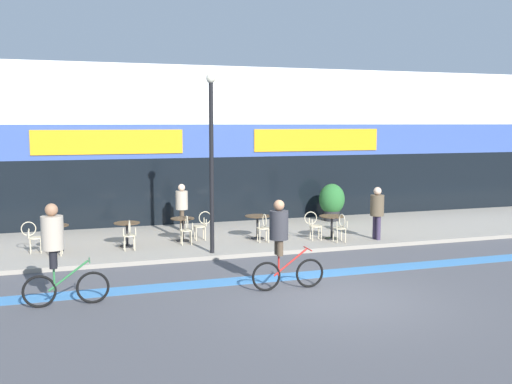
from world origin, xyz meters
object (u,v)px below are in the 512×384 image
cafe_chair_2_near (186,228)px  cafe_chair_4_near (341,226)px  cafe_chair_0_side (32,235)px  cyclist_0 (56,247)px  pedestrian_near_end (377,208)px  bistro_table_3 (257,222)px  pedestrian_far_end (182,203)px  cyclist_1 (281,238)px  lamp_post (211,150)px  bistro_table_4 (332,222)px  cafe_chair_3_near (264,226)px  planter_pot (332,201)px  bistro_table_2 (182,225)px  cafe_chair_4_side (313,224)px  bistro_table_1 (127,229)px  cafe_chair_0_near (55,238)px  cafe_chair_1_near (129,233)px  cafe_chair_2_side (202,224)px  bistro_table_0 (56,233)px

cafe_chair_2_near → cafe_chair_4_near: (4.57, -1.12, 0.00)m
cafe_chair_0_side → cyclist_0: cyclist_0 is taller
cafe_chair_0_side → cyclist_0: (0.66, -5.03, 0.62)m
pedestrian_near_end → cafe_chair_0_side: bearing=162.9°
bistro_table_3 → pedestrian_far_end: bearing=132.4°
bistro_table_3 → cyclist_1: size_ratio=0.38×
bistro_table_3 → lamp_post: size_ratio=0.16×
cafe_chair_4_near → pedestrian_near_end: size_ratio=0.54×
bistro_table_4 → cafe_chair_3_near: cafe_chair_3_near is taller
cafe_chair_0_side → planter_pot: planter_pot is taller
bistro_table_2 → pedestrian_far_end: size_ratio=0.46×
cafe_chair_4_side → pedestrian_far_end: (-3.60, 2.91, 0.43)m
cafe_chair_4_near → cafe_chair_4_side: (-0.62, 0.64, 0.00)m
bistro_table_1 → cafe_chair_0_near: cafe_chair_0_near is taller
cafe_chair_1_near → lamp_post: 3.39m
bistro_table_2 → cafe_chair_4_side: size_ratio=0.82×
cafe_chair_4_side → pedestrian_far_end: size_ratio=0.56×
bistro_table_1 → cafe_chair_1_near: cafe_chair_1_near is taller
bistro_table_4 → cafe_chair_4_side: bearing=179.0°
bistro_table_4 → planter_pot: 3.59m
bistro_table_4 → cafe_chair_3_near: size_ratio=0.88×
planter_pot → cyclist_1: (-4.98, -7.83, 0.33)m
planter_pot → cyclist_1: 9.29m
cafe_chair_3_near → lamp_post: 3.17m
cafe_chair_2_side → cafe_chair_1_near: bearing=23.2°
bistro_table_3 → cafe_chair_0_side: (-6.69, -0.00, -0.02)m
cafe_chair_0_near → pedestrian_far_end: 4.97m
cafe_chair_0_near → cafe_chair_4_near: (8.31, -0.74, 0.00)m
cafe_chair_4_side → cafe_chair_0_near: bearing=-172.4°
bistro_table_1 → cyclist_0: size_ratio=0.36×
bistro_table_1 → cyclist_1: (2.85, -5.41, 0.55)m
bistro_table_0 → bistro_table_3: 6.06m
cafe_chair_2_near → cyclist_1: size_ratio=0.44×
cafe_chair_1_near → bistro_table_0: bearing=76.1°
bistro_table_4 → cafe_chair_2_near: size_ratio=0.88×
lamp_post → cyclist_1: lamp_post is taller
cafe_chair_2_near → cafe_chair_3_near: 2.36m
bistro_table_1 → cafe_chair_3_near: cafe_chair_3_near is taller
bistro_table_1 → cafe_chair_4_side: cafe_chair_4_side is taller
cafe_chair_1_near → cafe_chair_2_side: bearing=-67.1°
cafe_chair_0_near → cafe_chair_3_near: size_ratio=1.00×
cafe_chair_2_side → pedestrian_near_end: 5.51m
cyclist_0 → pedestrian_far_end: 8.27m
bistro_table_1 → bistro_table_3: (4.06, -0.08, 0.02)m
cafe_chair_2_near → pedestrian_far_end: 2.49m
bistro_table_1 → bistro_table_2: same height
cafe_chair_4_near → bistro_table_2: bearing=69.3°
cafe_chair_3_near → pedestrian_far_end: bearing=39.1°
cafe_chair_3_near → lamp_post: lamp_post is taller
bistro_table_2 → cafe_chair_2_side: cafe_chair_2_side is taller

